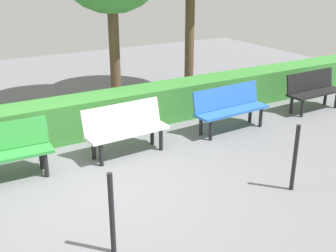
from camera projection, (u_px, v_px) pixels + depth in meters
ground_plane at (99, 187)px, 6.07m from camera, size 20.13×20.13×0.00m
bench_black at (313, 89)px, 9.21m from camera, size 1.44×0.49×0.86m
bench_blue at (230, 106)px, 8.06m from camera, size 1.60×0.53×0.86m
bench_white at (125, 127)px, 7.03m from camera, size 1.46×0.53×0.86m
bench_green at (1, 150)px, 6.14m from camera, size 1.47×0.50×0.86m
hedge_row at (106, 112)px, 8.07m from camera, size 16.13×0.71×0.74m
railing_post_mid at (295, 158)px, 5.84m from camera, size 0.06×0.06×1.00m
railing_post_far at (112, 214)px, 4.52m from camera, size 0.06×0.06×1.00m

